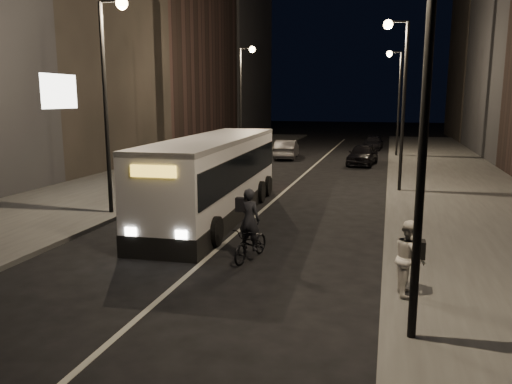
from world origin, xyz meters
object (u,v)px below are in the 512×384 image
Objects in this scene: streetlight_right_mid at (399,83)px; car_far at (373,143)px; car_near at (363,154)px; streetlight_right_far at (396,89)px; city_bus at (215,173)px; streetlight_left_near at (110,79)px; cyclist_on_bicycle at (251,236)px; car_mid at (287,149)px; streetlight_right_near at (412,55)px; streetlight_left_far at (244,88)px; pedestrian_woman at (410,258)px.

streetlight_right_mid reaches higher than car_far.
car_far is at bearing 95.00° from car_near.
car_far is at bearing 106.29° from streetlight_right_far.
car_near is at bearing 71.81° from city_bus.
car_near is at bearing 65.14° from streetlight_left_near.
cyclist_on_bicycle is 0.48× the size of car_mid.
streetlight_right_near is 28.10m from streetlight_left_far.
streetlight_right_near reaches higher than city_bus.
streetlight_right_near is 4.62× the size of pedestrian_woman.
streetlight_left_far reaches higher than cyclist_on_bicycle.
city_bus is at bearing 17.12° from streetlight_left_near.
car_near is at bearing -110.83° from streetlight_right_far.
cyclist_on_bicycle is at bearing 60.12° from pedestrian_woman.
cyclist_on_bicycle is (-4.05, -27.93, -4.65)m from streetlight_right_far.
streetlight_left_near reaches higher than cyclist_on_bicycle.
streetlight_left_near reaches higher than car_near.
streetlight_left_far is 26.56m from pedestrian_woman.
car_mid is at bearing 111.47° from cyclist_on_bicycle.
city_bus is 18.03m from car_near.
city_bus is 19.79m from car_mid.
streetlight_right_near is at bearing -83.54° from car_far.
city_bus is at bearing 127.15° from streetlight_right_near.
pedestrian_woman is at bearing -46.68° from city_bus.
pedestrian_woman reaches higher than car_near.
streetlight_left_near is at bearing -90.00° from streetlight_left_far.
car_near is 11.55m from car_far.
city_bus is at bearing 87.87° from car_mid.
streetlight_left_far reaches higher than pedestrian_woman.
car_mid is 1.09× the size of car_far.
streetlight_right_near is 32.00m from streetlight_right_far.
pedestrian_woman is (0.27, -29.82, -4.32)m from streetlight_right_far.
car_far is at bearing 73.50° from streetlight_left_near.
streetlight_right_near is at bearing -32.89° from cyclist_on_bicycle.
streetlight_left_far is (-10.66, -6.00, 0.00)m from streetlight_right_far.
cyclist_on_bicycle is (2.88, -5.08, -0.99)m from city_bus.
streetlight_right_near is 30.34m from car_mid.
cyclist_on_bicycle is 25.13m from car_mid.
streetlight_left_near is at bearing -113.96° from streetlight_right_far.
car_near is at bearing 101.28° from streetlight_right_mid.
streetlight_right_far is 1.98× the size of car_far.
cyclist_on_bicycle is (-4.05, -11.93, -4.65)m from streetlight_right_mid.
streetlight_right_near is at bearing -78.85° from car_near.
streetlight_right_mid is 1.00× the size of streetlight_left_near.
city_bus is (3.73, -16.85, -3.65)m from streetlight_left_far.
streetlight_left_near is (-10.66, 8.00, 0.00)m from streetlight_right_near.
streetlight_left_far is 4.62× the size of pedestrian_woman.
streetlight_right_near is 0.69× the size of city_bus.
streetlight_right_far is 3.78× the size of cyclist_on_bicycle.
streetlight_right_far is 26.26m from streetlight_left_near.
cyclist_on_bicycle is at bearing 93.79° from car_mid.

